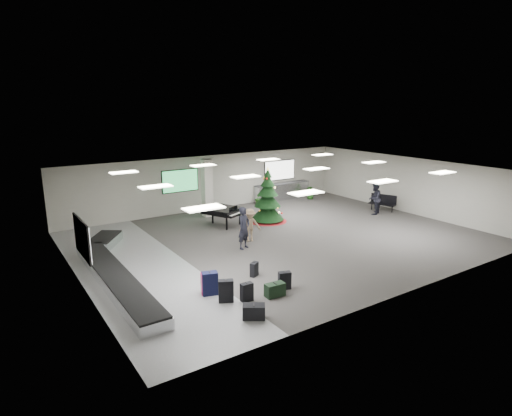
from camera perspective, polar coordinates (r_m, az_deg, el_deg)
ground at (r=20.16m, az=3.47°, el=-4.09°), size 18.00×18.00×0.00m
room_envelope at (r=19.87m, az=1.53°, el=2.62°), size 18.02×14.02×3.21m
baggage_carousel at (r=16.77m, az=-18.52°, el=-7.86°), size 2.28×9.71×0.43m
service_counter at (r=28.07m, az=3.50°, el=2.25°), size 4.05×0.65×1.08m
suitcase_0 at (r=13.98m, az=-1.24°, el=-11.15°), size 0.40×0.23×0.63m
suitcase_1 at (r=13.94m, az=-4.03°, el=-10.97°), size 0.54×0.43×0.76m
pink_suitcase at (r=14.54m, az=-6.39°, el=-9.93°), size 0.53×0.39×0.77m
suitcase_3 at (r=15.85m, az=-0.24°, el=-8.18°), size 0.40×0.34×0.55m
navy_suitcase at (r=14.45m, az=-6.17°, el=-9.97°), size 0.58×0.44×0.81m
green_duffel at (r=14.36m, az=2.53°, el=-10.83°), size 0.68×0.37×0.46m
suitcase_7 at (r=14.85m, az=3.83°, el=-9.61°), size 0.47×0.35×0.64m
suitcase_8 at (r=14.69m, az=-6.51°, el=-10.01°), size 0.45×0.36×0.60m
black_duffel at (r=12.99m, az=-0.29°, el=-13.65°), size 0.75×0.67×0.46m
christmas_tree at (r=22.79m, az=1.55°, el=0.72°), size 2.08×2.08×2.97m
grand_piano at (r=22.10m, az=-4.34°, el=-0.38°), size 2.09×2.32×1.09m
bench at (r=26.14m, az=16.62°, el=0.80°), size 1.04×1.60×0.96m
traveler_a at (r=18.54m, az=-1.62°, el=-2.68°), size 0.80×0.67×1.85m
traveler_b at (r=19.56m, az=-0.81°, el=-2.28°), size 1.13×0.89×1.53m
traveler_bench at (r=25.13m, az=15.54°, el=1.23°), size 1.11×1.02×1.84m
potted_plant_left at (r=26.67m, az=0.26°, el=1.35°), size 0.57×0.57×0.81m
potted_plant_right at (r=28.38m, az=7.25°, el=2.05°), size 0.68×0.68×0.86m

